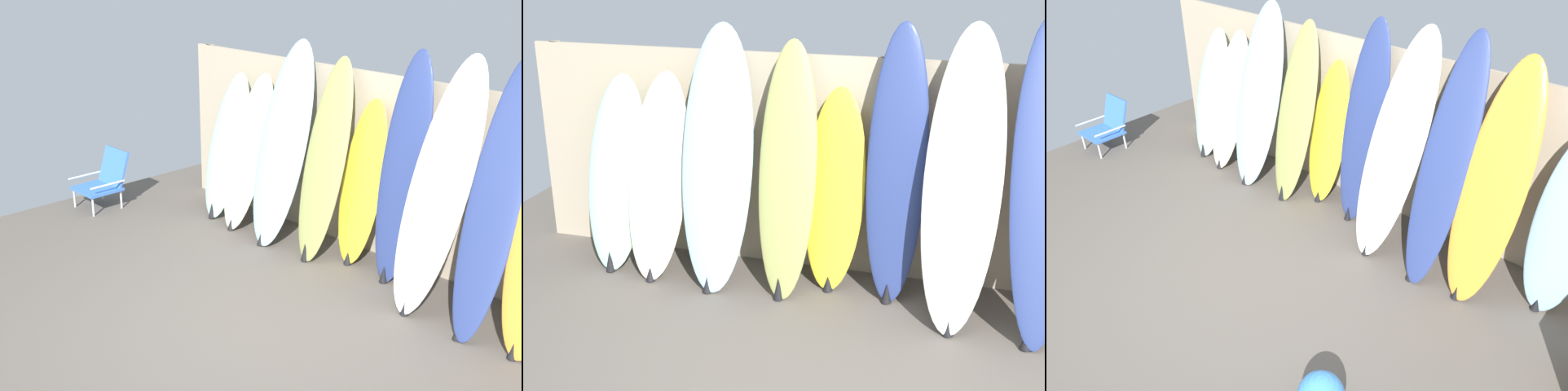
{
  "view_description": "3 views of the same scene",
  "coord_description": "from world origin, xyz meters",
  "views": [
    {
      "loc": [
        3.73,
        -3.45,
        3.01
      ],
      "look_at": [
        -0.35,
        0.43,
        0.98
      ],
      "focal_mm": 50.0,
      "sensor_mm": 36.0,
      "label": 1
    },
    {
      "loc": [
        0.8,
        -3.48,
        2.74
      ],
      "look_at": [
        -0.48,
        0.9,
        1.03
      ],
      "focal_mm": 50.0,
      "sensor_mm": 36.0,
      "label": 2
    },
    {
      "loc": [
        2.78,
        -2.19,
        3.28
      ],
      "look_at": [
        0.38,
        0.58,
        0.87
      ],
      "focal_mm": 35.0,
      "sensor_mm": 36.0,
      "label": 3
    }
  ],
  "objects": [
    {
      "name": "ground",
      "position": [
        0.0,
        0.0,
        0.0
      ],
      "size": [
        7.68,
        7.68,
        0.0
      ],
      "primitive_type": "plane",
      "color": "#5B544C"
    },
    {
      "name": "fence_back",
      "position": [
        -0.0,
        2.01,
        0.9
      ],
      "size": [
        6.08,
        0.11,
        1.8
      ],
      "color": "tan",
      "rests_on": "ground"
    },
    {
      "name": "surfboard_seafoam_0",
      "position": [
        -2.14,
        1.63,
        0.79
      ],
      "size": [
        0.53,
        0.58,
        1.6
      ],
      "color": "#9ED6BC",
      "rests_on": "ground"
    },
    {
      "name": "surfboard_cream_1",
      "position": [
        -1.74,
        1.58,
        0.82
      ],
      "size": [
        0.52,
        0.61,
        1.65
      ],
      "color": "beige",
      "rests_on": "ground"
    },
    {
      "name": "surfboard_skyblue_2",
      "position": [
        -1.22,
        1.58,
        1.02
      ],
      "size": [
        0.66,
        0.81,
        2.05
      ],
      "color": "#8CB7D6",
      "rests_on": "ground"
    },
    {
      "name": "surfboard_olive_3",
      "position": [
        -0.65,
        1.57,
        0.96
      ],
      "size": [
        0.51,
        0.66,
        1.95
      ],
      "color": "olive",
      "rests_on": "ground"
    },
    {
      "name": "surfboard_yellow_4",
      "position": [
        -0.31,
        1.72,
        0.79
      ],
      "size": [
        0.49,
        0.41,
        1.59
      ],
      "color": "yellow",
      "rests_on": "ground"
    },
    {
      "name": "surfboard_navy_5",
      "position": [
        0.17,
        1.69,
        1.04
      ],
      "size": [
        0.47,
        0.49,
        2.1
      ],
      "color": "navy",
      "rests_on": "ground"
    },
    {
      "name": "surfboard_white_6",
      "position": [
        0.66,
        1.51,
        1.05
      ],
      "size": [
        0.56,
        0.88,
        2.12
      ],
      "color": "white",
      "rests_on": "ground"
    },
    {
      "name": "surfboard_navy_7",
      "position": [
        1.19,
        1.47,
        1.07
      ],
      "size": [
        0.53,
        0.91,
        2.17
      ],
      "color": "navy",
      "rests_on": "ground"
    },
    {
      "name": "beach_chair",
      "position": [
        -3.33,
        0.76,
        0.33
      ],
      "size": [
        0.5,
        0.55,
        0.66
      ],
      "rotation": [
        0.0,
        0.0,
        -0.4
      ],
      "color": "silver",
      "rests_on": "ground"
    }
  ]
}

